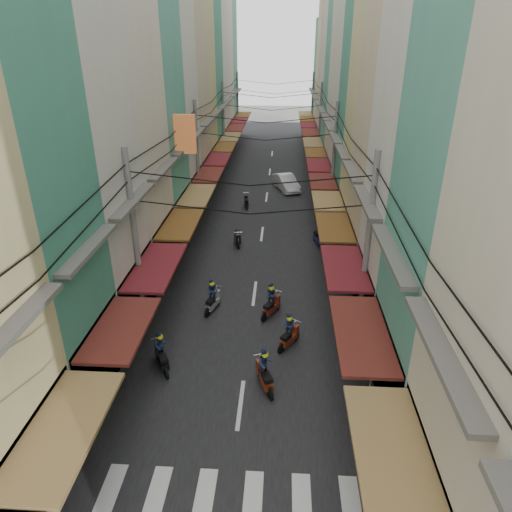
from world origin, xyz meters
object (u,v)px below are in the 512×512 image
at_px(bicycle, 380,362).
at_px(traffic_sign, 375,344).
at_px(white_car, 286,190).
at_px(market_umbrella, 474,402).

bearing_deg(bicycle, traffic_sign, 139.05).
bearing_deg(white_car, market_umbrella, -96.98).
bearing_deg(traffic_sign, bicycle, 66.49).
height_order(bicycle, traffic_sign, traffic_sign).
bearing_deg(market_umbrella, traffic_sign, 130.76).
xyz_separation_m(white_car, bicycle, (3.87, -23.45, 0.00)).
height_order(white_car, market_umbrella, market_umbrella).
xyz_separation_m(bicycle, market_umbrella, (1.70, -4.46, 2.16)).
bearing_deg(traffic_sign, white_car, 97.17).
height_order(white_car, traffic_sign, traffic_sign).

